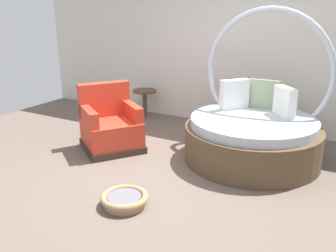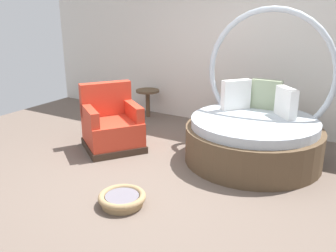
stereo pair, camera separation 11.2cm
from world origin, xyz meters
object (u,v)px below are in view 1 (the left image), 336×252
Objects in this scene: round_daybed at (254,130)px; red_armchair at (110,127)px; side_table at (145,95)px; pet_basket at (124,199)px.

red_armchair is at bearing -161.25° from round_daybed.
side_table is at bearing 105.25° from red_armchair.
round_daybed is at bearing 18.75° from red_armchair.
round_daybed is 2.06m from red_armchair.
round_daybed is 2.57m from side_table.
round_daybed is 1.82× the size of red_armchair.
round_daybed is 2.10m from pet_basket.
pet_basket is (1.15, -1.26, -0.26)m from red_armchair.
red_armchair is (-1.95, -0.66, -0.07)m from round_daybed.
side_table reaches higher than pet_basket.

